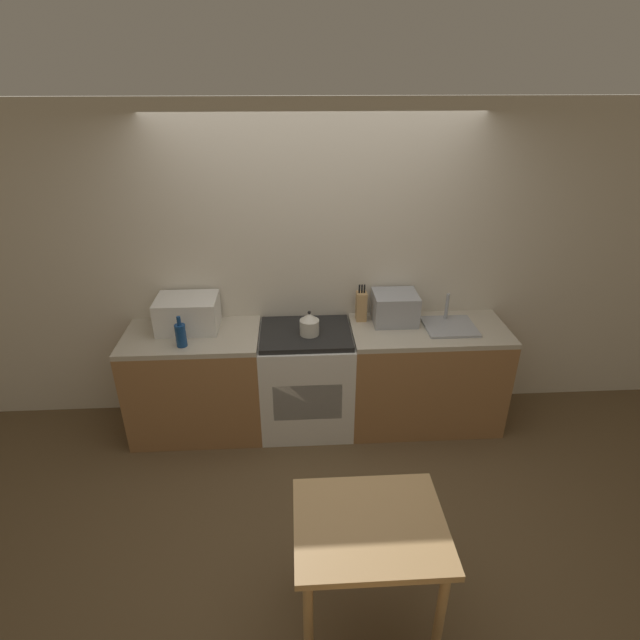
{
  "coord_description": "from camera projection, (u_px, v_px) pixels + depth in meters",
  "views": [
    {
      "loc": [
        -0.19,
        -2.77,
        2.77
      ],
      "look_at": [
        0.01,
        0.63,
        1.05
      ],
      "focal_mm": 28.0,
      "sensor_mm": 36.0,
      "label": 1
    }
  ],
  "objects": [
    {
      "name": "dining_table",
      "position": [
        369.0,
        538.0,
        2.56
      ],
      "size": [
        0.77,
        0.64,
        0.72
      ],
      "color": "tan",
      "rests_on": "ground_plane"
    },
    {
      "name": "bottle",
      "position": [
        181.0,
        335.0,
        3.72
      ],
      "size": [
        0.08,
        0.08,
        0.25
      ],
      "color": "navy",
      "rests_on": "counter_left_run"
    },
    {
      "name": "wall_back",
      "position": [
        315.0,
        269.0,
        4.09
      ],
      "size": [
        10.0,
        0.06,
        2.6
      ],
      "color": "beige",
      "rests_on": "ground_plane"
    },
    {
      "name": "toaster_oven",
      "position": [
        395.0,
        308.0,
        4.07
      ],
      "size": [
        0.36,
        0.3,
        0.25
      ],
      "color": "#999BA0",
      "rests_on": "counter_right_run"
    },
    {
      "name": "stove_range",
      "position": [
        306.0,
        379.0,
        4.17
      ],
      "size": [
        0.75,
        0.62,
        0.9
      ],
      "color": "silver",
      "rests_on": "ground_plane"
    },
    {
      "name": "kettle",
      "position": [
        309.0,
        324.0,
        3.89
      ],
      "size": [
        0.15,
        0.15,
        0.2
      ],
      "color": "beige",
      "rests_on": "stove_range"
    },
    {
      "name": "microwave",
      "position": [
        188.0,
        313.0,
        3.96
      ],
      "size": [
        0.48,
        0.35,
        0.26
      ],
      "color": "silver",
      "rests_on": "counter_left_run"
    },
    {
      "name": "counter_left_run",
      "position": [
        197.0,
        383.0,
        4.12
      ],
      "size": [
        1.06,
        0.62,
        0.9
      ],
      "color": "olive",
      "rests_on": "ground_plane"
    },
    {
      "name": "ground_plane",
      "position": [
        323.0,
        483.0,
        3.72
      ],
      "size": [
        16.0,
        16.0,
        0.0
      ],
      "primitive_type": "plane",
      "color": "brown"
    },
    {
      "name": "sink_basin",
      "position": [
        450.0,
        325.0,
        4.02
      ],
      "size": [
        0.4,
        0.37,
        0.24
      ],
      "color": "#999BA0",
      "rests_on": "counter_right_run"
    },
    {
      "name": "knife_block",
      "position": [
        361.0,
        306.0,
        4.1
      ],
      "size": [
        0.08,
        0.1,
        0.31
      ],
      "color": "tan",
      "rests_on": "counter_right_run"
    },
    {
      "name": "counter_right_run",
      "position": [
        425.0,
        375.0,
        4.22
      ],
      "size": [
        1.26,
        0.62,
        0.9
      ],
      "color": "olive",
      "rests_on": "ground_plane"
    }
  ]
}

